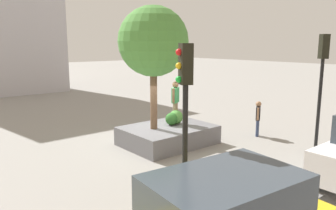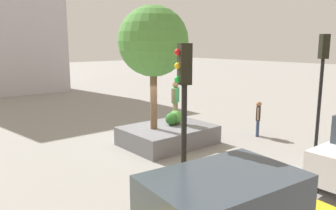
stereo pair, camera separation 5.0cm
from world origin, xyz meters
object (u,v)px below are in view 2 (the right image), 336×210
(traffic_light_median, at_px, (322,75))
(traffic_light_corner, at_px, (184,106))
(skateboarder, at_px, (175,98))
(planter_ledge, at_px, (168,135))
(skateboard, at_px, (175,122))
(plaza_tree, at_px, (153,42))
(bystander_watching, at_px, (258,116))

(traffic_light_median, bearing_deg, traffic_light_corner, 4.17)
(skateboarder, bearing_deg, traffic_light_corner, 50.70)
(planter_ledge, height_order, skateboard, skateboard)
(plaza_tree, relative_size, traffic_light_median, 1.08)
(traffic_light_corner, relative_size, traffic_light_median, 0.93)
(plaza_tree, bearing_deg, skateboarder, -171.59)
(planter_ledge, relative_size, traffic_light_median, 0.80)
(traffic_light_median, bearing_deg, plaza_tree, -51.25)
(planter_ledge, height_order, plaza_tree, plaza_tree)
(planter_ledge, height_order, traffic_light_corner, traffic_light_corner)
(skateboard, bearing_deg, traffic_light_median, 116.98)
(skateboard, height_order, traffic_light_median, traffic_light_median)
(traffic_light_median, distance_m, bystander_watching, 3.78)
(planter_ledge, distance_m, traffic_light_corner, 6.92)
(planter_ledge, relative_size, skateboarder, 2.07)
(skateboarder, height_order, traffic_light_corner, traffic_light_corner)
(planter_ledge, relative_size, skateboard, 4.76)
(planter_ledge, bearing_deg, bystander_watching, 157.09)
(planter_ledge, bearing_deg, traffic_light_corner, 53.52)
(skateboarder, distance_m, traffic_light_median, 5.71)
(skateboard, distance_m, skateboarder, 1.01)
(skateboard, bearing_deg, traffic_light_corner, 50.70)
(skateboarder, bearing_deg, bystander_watching, 149.26)
(planter_ledge, xyz_separation_m, bystander_watching, (-3.89, 1.64, 0.54))
(skateboarder, relative_size, traffic_light_corner, 0.42)
(traffic_light_median, xyz_separation_m, bystander_watching, (-0.71, -3.05, -2.12))
(planter_ledge, xyz_separation_m, plaza_tree, (0.66, -0.09, 3.81))
(planter_ledge, height_order, traffic_light_median, traffic_light_median)
(skateboard, xyz_separation_m, skateboarder, (0.00, 0.00, 1.01))
(traffic_light_corner, height_order, traffic_light_median, traffic_light_median)
(traffic_light_corner, distance_m, bystander_watching, 8.72)
(traffic_light_median, bearing_deg, planter_ledge, -55.88)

